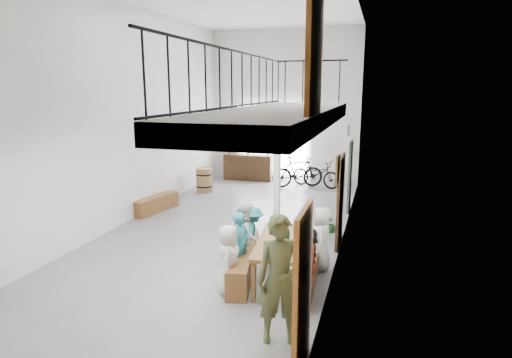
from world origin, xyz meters
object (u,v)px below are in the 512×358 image
(tasting_table, at_px, (280,244))
(bicycle_near, at_px, (316,174))
(side_bench, at_px, (156,204))
(serving_counter, at_px, (248,167))
(bench_inner, at_px, (244,261))
(oak_barrel, at_px, (204,180))
(host_standing, at_px, (280,279))

(tasting_table, relative_size, bicycle_near, 1.12)
(side_bench, relative_size, serving_counter, 0.87)
(bench_inner, xyz_separation_m, bicycle_near, (0.20, 7.59, 0.21))
(bench_inner, relative_size, oak_barrel, 2.81)
(oak_barrel, distance_m, serving_counter, 2.40)
(bench_inner, relative_size, host_standing, 1.24)
(bench_inner, distance_m, serving_counter, 8.43)
(tasting_table, height_order, host_standing, host_standing)
(oak_barrel, xyz_separation_m, host_standing, (4.43, -7.71, 0.50))
(bicycle_near, bearing_deg, oak_barrel, 134.36)
(tasting_table, bearing_deg, serving_counter, 104.60)
(tasting_table, distance_m, host_standing, 1.85)
(tasting_table, relative_size, oak_barrel, 2.53)
(tasting_table, bearing_deg, oak_barrel, 117.56)
(bench_inner, bearing_deg, host_standing, -70.18)
(serving_counter, distance_m, bicycle_near, 2.68)
(bench_inner, height_order, bicycle_near, bicycle_near)
(side_bench, xyz_separation_m, serving_counter, (1.21, 4.82, 0.26))
(tasting_table, distance_m, oak_barrel, 7.15)
(oak_barrel, distance_m, host_standing, 8.91)
(host_standing, bearing_deg, side_bench, 114.26)
(tasting_table, height_order, serving_counter, serving_counter)
(side_bench, distance_m, serving_counter, 4.98)
(tasting_table, distance_m, bench_inner, 0.85)
(bench_inner, distance_m, side_bench, 4.89)
(oak_barrel, height_order, bicycle_near, bicycle_near)
(oak_barrel, bearing_deg, side_bench, -98.02)
(tasting_table, distance_m, serving_counter, 8.76)
(host_standing, relative_size, bicycle_near, 1.00)
(bench_inner, bearing_deg, side_bench, 127.20)
(tasting_table, height_order, bench_inner, tasting_table)
(bench_inner, height_order, serving_counter, serving_counter)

